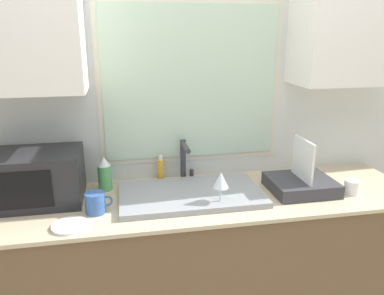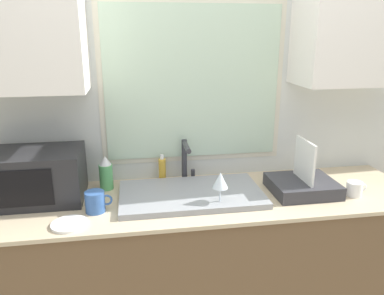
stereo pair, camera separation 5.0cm
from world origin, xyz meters
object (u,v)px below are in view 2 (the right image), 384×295
spray_bottle (106,173)px  soap_bottle (162,169)px  dish_rack (302,184)px  wine_glass (220,181)px  mug_near_sink (95,202)px  faucet (186,157)px  microwave (34,176)px

spray_bottle → soap_bottle: 0.32m
dish_rack → wine_glass: 0.50m
spray_bottle → mug_near_sink: 0.28m
faucet → dish_rack: (0.60, -0.25, -0.10)m
soap_bottle → wine_glass: (0.25, -0.39, 0.07)m
spray_bottle → microwave: bearing=-166.3°
microwave → mug_near_sink: microwave is taller
faucet → spray_bottle: 0.45m
wine_glass → soap_bottle: bearing=122.7°
faucet → mug_near_sink: size_ratio=1.88×
microwave → spray_bottle: size_ratio=2.53×
dish_rack → wine_glass: bearing=-167.7°
spray_bottle → wine_glass: bearing=-29.7°
mug_near_sink → spray_bottle: bearing=82.3°
dish_rack → spray_bottle: size_ratio=1.78×
spray_bottle → soap_bottle: bearing=12.5°
microwave → faucet: bearing=8.6°
soap_bottle → spray_bottle: bearing=-167.5°
spray_bottle → faucet: bearing=4.6°
spray_bottle → wine_glass: size_ratio=1.04×
spray_bottle → wine_glass: (0.56, -0.32, 0.04)m
spray_bottle → mug_near_sink: (-0.04, -0.27, -0.04)m
mug_near_sink → wine_glass: 0.61m
faucet → spray_bottle: bearing=-175.4°
spray_bottle → soap_bottle: spray_bottle is taller
mug_near_sink → wine_glass: bearing=-4.5°
spray_bottle → mug_near_sink: bearing=-97.7°
faucet → dish_rack: bearing=-22.8°
faucet → microwave: (-0.79, -0.12, -0.02)m
microwave → wine_glass: 0.94m
mug_near_sink → wine_glass: size_ratio=0.71×
faucet → spray_bottle: (-0.45, -0.04, -0.06)m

